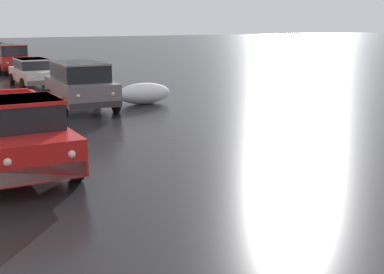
# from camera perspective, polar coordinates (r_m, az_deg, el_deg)

# --- Properties ---
(snow_bank_along_left_kerb) EXTENTS (2.26, 1.06, 0.86)m
(snow_bank_along_left_kerb) POSITION_cam_1_polar(r_m,az_deg,el_deg) (21.63, -5.21, 4.70)
(snow_bank_along_left_kerb) COLOR white
(snow_bank_along_left_kerb) RESTS_ON ground
(pickup_truck_red_approaching_near_lane) EXTENTS (2.22, 5.14, 1.76)m
(pickup_truck_red_approaching_near_lane) POSITION_cam_1_polar(r_m,az_deg,el_deg) (12.54, -18.71, 0.39)
(pickup_truck_red_approaching_near_lane) COLOR red
(pickup_truck_red_approaching_near_lane) RESTS_ON ground
(suv_grey_parked_kerbside_close) EXTENTS (2.21, 4.42, 1.82)m
(suv_grey_parked_kerbside_close) POSITION_cam_1_polar(r_m,az_deg,el_deg) (20.68, -12.11, 5.73)
(suv_grey_parked_kerbside_close) COLOR slate
(suv_grey_parked_kerbside_close) RESTS_ON ground
(sedan_white_parked_kerbside_mid) EXTENTS (2.00, 4.48, 1.42)m
(sedan_white_parked_kerbside_mid) POSITION_cam_1_polar(r_m,az_deg,el_deg) (28.44, -16.96, 6.83)
(sedan_white_parked_kerbside_mid) COLOR silver
(sedan_white_parked_kerbside_mid) RESTS_ON ground
(suv_red_parked_far_down_block) EXTENTS (2.21, 4.48, 1.82)m
(suv_red_parked_far_down_block) POSITION_cam_1_polar(r_m,az_deg,el_deg) (36.18, -19.20, 8.21)
(suv_red_parked_far_down_block) COLOR red
(suv_red_parked_far_down_block) RESTS_ON ground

